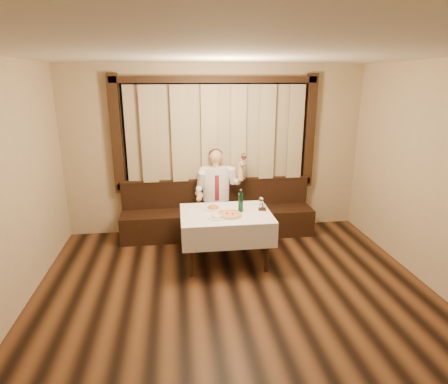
{
  "coord_description": "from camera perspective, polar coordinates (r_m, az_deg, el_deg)",
  "views": [
    {
      "loc": [
        -0.66,
        -3.21,
        2.58
      ],
      "look_at": [
        0.0,
        1.9,
        1.0
      ],
      "focal_mm": 30.0,
      "sensor_mm": 36.0,
      "label": 1
    }
  ],
  "objects": [
    {
      "name": "cruet_caddy",
      "position": [
        5.38,
        5.85,
        -2.39
      ],
      "size": [
        0.11,
        0.07,
        0.12
      ],
      "rotation": [
        0.0,
        0.0,
        -0.15
      ],
      "color": "black",
      "rests_on": "dining_table"
    },
    {
      "name": "pizza",
      "position": [
        5.16,
        0.84,
        -3.45
      ],
      "size": [
        0.36,
        0.36,
        0.04
      ],
      "rotation": [
        0.0,
        0.0,
        0.07
      ],
      "color": "white",
      "rests_on": "dining_table"
    },
    {
      "name": "table_wine_glass",
      "position": [
        5.44,
        5.66,
        -1.22
      ],
      "size": [
        0.07,
        0.07,
        0.17
      ],
      "rotation": [
        0.0,
        0.0,
        -0.25
      ],
      "color": "white",
      "rests_on": "dining_table"
    },
    {
      "name": "banquette",
      "position": [
        6.38,
        -0.96,
        -3.77
      ],
      "size": [
        3.2,
        0.61,
        0.94
      ],
      "color": "black",
      "rests_on": "ground"
    },
    {
      "name": "dining_table",
      "position": [
        5.31,
        0.28,
        -4.23
      ],
      "size": [
        1.27,
        0.97,
        0.76
      ],
      "color": "black",
      "rests_on": "ground"
    },
    {
      "name": "room",
      "position": [
        4.37,
        1.56,
        2.73
      ],
      "size": [
        5.01,
        6.01,
        2.81
      ],
      "color": "black",
      "rests_on": "ground"
    },
    {
      "name": "seated_man",
      "position": [
        6.12,
        -1.08,
        0.63
      ],
      "size": [
        0.82,
        0.61,
        1.47
      ],
      "color": "black",
      "rests_on": "ground"
    },
    {
      "name": "pasta_red",
      "position": [
        5.42,
        -1.66,
        -2.2
      ],
      "size": [
        0.27,
        0.27,
        0.09
      ],
      "rotation": [
        0.0,
        0.0,
        0.11
      ],
      "color": "white",
      "rests_on": "dining_table"
    },
    {
      "name": "pasta_cream",
      "position": [
        5.08,
        -1.13,
        -3.56
      ],
      "size": [
        0.26,
        0.26,
        0.09
      ],
      "rotation": [
        0.0,
        0.0,
        0.07
      ],
      "color": "white",
      "rests_on": "dining_table"
    },
    {
      "name": "green_bottle",
      "position": [
        5.28,
        2.56,
        -1.55
      ],
      "size": [
        0.07,
        0.07,
        0.33
      ],
      "rotation": [
        0.0,
        0.0,
        0.09
      ],
      "color": "#0D4022",
      "rests_on": "dining_table"
    }
  ]
}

